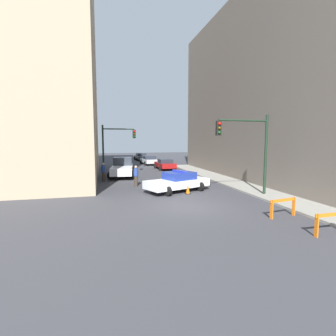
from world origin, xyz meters
name	(u,v)px	position (x,y,z in m)	size (l,w,h in m)	color
ground_plane	(187,206)	(0.00, 0.00, 0.00)	(120.00, 120.00, 0.00)	#38383D
sidewalk_right	(282,199)	(6.20, 0.00, 0.06)	(2.40, 44.00, 0.12)	gray
building_corner_left	(16,59)	(-12.00, 14.00, 11.09)	(14.00, 20.00, 22.19)	tan
building_right	(296,90)	(13.40, 8.00, 8.38)	(12.00, 28.00, 16.76)	#6B6056
traffic_light_near	(250,143)	(4.73, 1.41, 3.53)	(3.64, 0.35, 5.20)	black
traffic_light_far	(114,143)	(-3.30, 14.01, 3.40)	(3.44, 0.35, 5.20)	black
police_car	(178,181)	(0.69, 4.16, 0.72)	(5.05, 3.47, 1.52)	white
white_truck	(122,168)	(-2.57, 12.86, 0.91)	(3.09, 5.62, 1.90)	silver
parked_car_near	(165,164)	(3.08, 17.96, 0.67)	(2.35, 4.34, 1.31)	maroon
parked_car_mid	(149,160)	(2.26, 24.63, 0.67)	(2.49, 4.42, 1.31)	silver
parked_car_far	(141,157)	(2.25, 32.80, 0.67)	(2.33, 4.33, 1.31)	#474C51
pedestrian_crossing	(136,176)	(-1.96, 6.94, 0.86)	(0.50, 0.50, 1.66)	#382D23
pedestrian_corner	(103,172)	(-4.45, 10.22, 0.86)	(0.46, 0.46, 1.66)	#382D23
barrier_front	(332,220)	(4.06, -5.65, 0.62)	(1.60, 0.18, 0.90)	orange
barrier_mid	(283,205)	(3.84, -3.10, 0.62)	(1.59, 0.41, 0.90)	orange
traffic_cone	(188,189)	(1.14, 3.19, 0.32)	(0.36, 0.36, 0.66)	black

